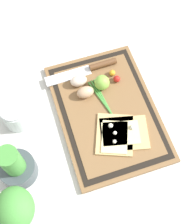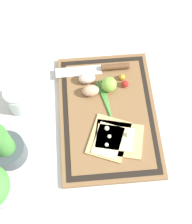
{
  "view_description": "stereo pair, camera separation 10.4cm",
  "coord_description": "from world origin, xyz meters",
  "px_view_note": "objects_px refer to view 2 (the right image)",
  "views": [
    {
      "loc": [
        -0.43,
        0.18,
        0.97
      ],
      "look_at": [
        0.0,
        0.04,
        0.04
      ],
      "focal_mm": 50.0,
      "sensor_mm": 36.0,
      "label": 1
    },
    {
      "loc": [
        -0.45,
        0.08,
        0.97
      ],
      "look_at": [
        0.0,
        0.04,
        0.04
      ],
      "focal_mm": 50.0,
      "sensor_mm": 36.0,
      "label": 2
    }
  ],
  "objects_px": {
    "egg_brown": "(91,91)",
    "cherry_tomato_yellow": "(122,77)",
    "pizza_slice_far": "(109,138)",
    "herb_pot": "(6,148)",
    "lime": "(109,84)",
    "knife": "(105,68)",
    "cherry_tomato_red": "(125,84)",
    "sauce_jar": "(19,99)",
    "pizza_slice_near": "(118,139)",
    "egg_pink": "(87,78)"
  },
  "relations": [
    {
      "from": "cherry_tomato_yellow",
      "to": "egg_pink",
      "type": "bearing_deg",
      "value": 89.7
    },
    {
      "from": "pizza_slice_far",
      "to": "sauce_jar",
      "type": "xyz_separation_m",
      "value": [
        0.16,
        0.29,
        0.02
      ]
    },
    {
      "from": "egg_pink",
      "to": "lime",
      "type": "xyz_separation_m",
      "value": [
        -0.04,
        -0.07,
        0.01
      ]
    },
    {
      "from": "lime",
      "to": "cherry_tomato_red",
      "type": "height_order",
      "value": "lime"
    },
    {
      "from": "knife",
      "to": "egg_pink",
      "type": "height_order",
      "value": "egg_pink"
    },
    {
      "from": "cherry_tomato_yellow",
      "to": "sauce_jar",
      "type": "height_order",
      "value": "sauce_jar"
    },
    {
      "from": "pizza_slice_far",
      "to": "lime",
      "type": "relative_size",
      "value": 3.35
    },
    {
      "from": "egg_pink",
      "to": "cherry_tomato_yellow",
      "type": "bearing_deg",
      "value": -90.3
    },
    {
      "from": "pizza_slice_far",
      "to": "egg_brown",
      "type": "relative_size",
      "value": 3.01
    },
    {
      "from": "herb_pot",
      "to": "knife",
      "type": "bearing_deg",
      "value": -49.22
    },
    {
      "from": "pizza_slice_far",
      "to": "cherry_tomato_red",
      "type": "height_order",
      "value": "same"
    },
    {
      "from": "egg_brown",
      "to": "lime",
      "type": "height_order",
      "value": "lime"
    },
    {
      "from": "egg_pink",
      "to": "cherry_tomato_yellow",
      "type": "xyz_separation_m",
      "value": [
        -0.0,
        -0.13,
        -0.01
      ]
    },
    {
      "from": "egg_brown",
      "to": "lime",
      "type": "relative_size",
      "value": 1.11
    },
    {
      "from": "pizza_slice_near",
      "to": "egg_pink",
      "type": "xyz_separation_m",
      "value": [
        0.23,
        0.08,
        0.02
      ]
    },
    {
      "from": "knife",
      "to": "herb_pot",
      "type": "xyz_separation_m",
      "value": [
        -0.29,
        0.33,
        0.04
      ]
    },
    {
      "from": "pizza_slice_far",
      "to": "lime",
      "type": "height_order",
      "value": "lime"
    },
    {
      "from": "egg_brown",
      "to": "knife",
      "type": "bearing_deg",
      "value": -31.03
    },
    {
      "from": "knife",
      "to": "egg_brown",
      "type": "relative_size",
      "value": 4.5
    },
    {
      "from": "knife",
      "to": "sauce_jar",
      "type": "distance_m",
      "value": 0.32
    },
    {
      "from": "pizza_slice_near",
      "to": "herb_pot",
      "type": "xyz_separation_m",
      "value": [
        -0.01,
        0.35,
        0.04
      ]
    },
    {
      "from": "cherry_tomato_red",
      "to": "knife",
      "type": "bearing_deg",
      "value": 41.02
    },
    {
      "from": "knife",
      "to": "lime",
      "type": "xyz_separation_m",
      "value": [
        -0.08,
        -0.01,
        0.02
      ]
    },
    {
      "from": "pizza_slice_far",
      "to": "egg_brown",
      "type": "xyz_separation_m",
      "value": [
        0.17,
        0.05,
        0.02
      ]
    },
    {
      "from": "pizza_slice_far",
      "to": "lime",
      "type": "xyz_separation_m",
      "value": [
        0.19,
        -0.02,
        0.02
      ]
    },
    {
      "from": "egg_pink",
      "to": "lime",
      "type": "bearing_deg",
      "value": -115.89
    },
    {
      "from": "knife",
      "to": "pizza_slice_far",
      "type": "bearing_deg",
      "value": 177.34
    },
    {
      "from": "knife",
      "to": "cherry_tomato_yellow",
      "type": "height_order",
      "value": "same"
    },
    {
      "from": "pizza_slice_near",
      "to": "cherry_tomato_red",
      "type": "relative_size",
      "value": 7.33
    },
    {
      "from": "egg_brown",
      "to": "herb_pot",
      "type": "xyz_separation_m",
      "value": [
        -0.19,
        0.28,
        0.02
      ]
    },
    {
      "from": "pizza_slice_near",
      "to": "herb_pot",
      "type": "relative_size",
      "value": 1.01
    },
    {
      "from": "sauce_jar",
      "to": "pizza_slice_far",
      "type": "bearing_deg",
      "value": -118.88
    },
    {
      "from": "cherry_tomato_red",
      "to": "herb_pot",
      "type": "xyz_separation_m",
      "value": [
        -0.21,
        0.4,
        0.03
      ]
    },
    {
      "from": "egg_brown",
      "to": "cherry_tomato_yellow",
      "type": "bearing_deg",
      "value": -66.49
    },
    {
      "from": "pizza_slice_near",
      "to": "pizza_slice_far",
      "type": "distance_m",
      "value": 0.03
    },
    {
      "from": "egg_brown",
      "to": "cherry_tomato_red",
      "type": "bearing_deg",
      "value": -80.16
    },
    {
      "from": "cherry_tomato_red",
      "to": "herb_pot",
      "type": "relative_size",
      "value": 0.14
    },
    {
      "from": "knife",
      "to": "herb_pot",
      "type": "relative_size",
      "value": 1.51
    },
    {
      "from": "lime",
      "to": "cherry_tomato_red",
      "type": "xyz_separation_m",
      "value": [
        0.01,
        -0.06,
        -0.01
      ]
    },
    {
      "from": "lime",
      "to": "sauce_jar",
      "type": "bearing_deg",
      "value": 95.51
    },
    {
      "from": "pizza_slice_far",
      "to": "herb_pot",
      "type": "height_order",
      "value": "herb_pot"
    },
    {
      "from": "herb_pot",
      "to": "lime",
      "type": "bearing_deg",
      "value": -58.7
    },
    {
      "from": "egg_brown",
      "to": "cherry_tomato_red",
      "type": "distance_m",
      "value": 0.12
    },
    {
      "from": "knife",
      "to": "lime",
      "type": "distance_m",
      "value": 0.08
    },
    {
      "from": "herb_pot",
      "to": "pizza_slice_far",
      "type": "bearing_deg",
      "value": -86.67
    },
    {
      "from": "herb_pot",
      "to": "sauce_jar",
      "type": "distance_m",
      "value": 0.18
    },
    {
      "from": "knife",
      "to": "lime",
      "type": "relative_size",
      "value": 5.01
    },
    {
      "from": "cherry_tomato_yellow",
      "to": "cherry_tomato_red",
      "type": "bearing_deg",
      "value": -167.66
    },
    {
      "from": "egg_brown",
      "to": "cherry_tomato_yellow",
      "type": "relative_size",
      "value": 2.69
    },
    {
      "from": "lime",
      "to": "sauce_jar",
      "type": "height_order",
      "value": "sauce_jar"
    }
  ]
}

